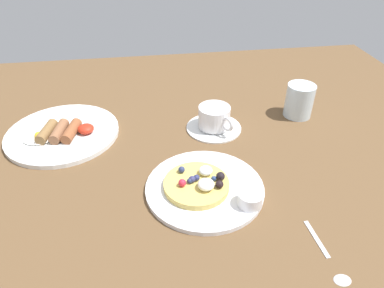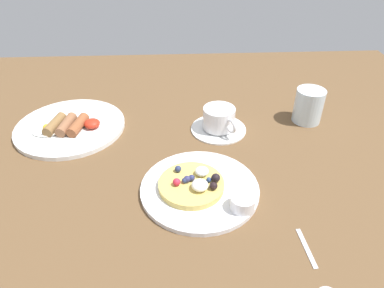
{
  "view_description": "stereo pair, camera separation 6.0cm",
  "coord_description": "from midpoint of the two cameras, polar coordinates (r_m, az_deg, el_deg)",
  "views": [
    {
      "loc": [
        -4.54,
        -62.97,
        49.12
      ],
      "look_at": [
        4.73,
        -0.12,
        4.0
      ],
      "focal_mm": 32.47,
      "sensor_mm": 36.0,
      "label": 1
    },
    {
      "loc": [
        1.45,
        -63.57,
        49.12
      ],
      "look_at": [
        4.73,
        -0.12,
        4.0
      ],
      "focal_mm": 32.47,
      "sensor_mm": 36.0,
      "label": 2
    }
  ],
  "objects": [
    {
      "name": "ground_plane",
      "position": [
        0.81,
        -1.22,
        -3.28
      ],
      "size": [
        163.5,
        131.3,
        3.0
      ],
      "primitive_type": "cube",
      "color": "brown"
    },
    {
      "name": "pancake_plate",
      "position": [
        0.72,
        3.69,
        -7.4
      ],
      "size": [
        24.29,
        24.29,
        1.01
      ],
      "primitive_type": "cylinder",
      "color": "white",
      "rests_on": "ground_plane"
    },
    {
      "name": "pancake_with_berries",
      "position": [
        0.71,
        2.62,
        -6.62
      ],
      "size": [
        13.4,
        13.4,
        3.3
      ],
      "color": "#D3B65A",
      "rests_on": "pancake_plate"
    },
    {
      "name": "syrup_ramekin",
      "position": [
        0.67,
        10.9,
        -9.53
      ],
      "size": [
        4.73,
        4.73,
        2.72
      ],
      "color": "white",
      "rests_on": "pancake_plate"
    },
    {
      "name": "breakfast_plate",
      "position": [
        0.95,
        -17.64,
        2.68
      ],
      "size": [
        27.87,
        27.87,
        1.15
      ],
      "primitive_type": "cylinder",
      "color": "white",
      "rests_on": "ground_plane"
    },
    {
      "name": "fried_breakfast",
      "position": [
        0.92,
        -18.12,
        2.9
      ],
      "size": [
        17.0,
        9.04,
        2.8
      ],
      "color": "brown",
      "rests_on": "breakfast_plate"
    },
    {
      "name": "coffee_saucer",
      "position": [
        0.9,
        6.27,
        2.52
      ],
      "size": [
        14.22,
        14.22,
        0.87
      ],
      "primitive_type": "cylinder",
      "color": "white",
      "rests_on": "ground_plane"
    },
    {
      "name": "coffee_cup",
      "position": [
        0.88,
        6.46,
        4.25
      ],
      "size": [
        8.1,
        10.37,
        5.46
      ],
      "color": "white",
      "rests_on": "coffee_saucer"
    },
    {
      "name": "teaspoon",
      "position": [
        0.63,
        22.97,
        -19.33
      ],
      "size": [
        2.86,
        13.55,
        0.6
      ],
      "color": "silver",
      "rests_on": "ground_plane"
    },
    {
      "name": "water_glass",
      "position": [
        0.98,
        20.3,
        5.88
      ],
      "size": [
        7.48,
        7.48,
        9.04
      ],
      "primitive_type": "cylinder",
      "color": "silver",
      "rests_on": "ground_plane"
    }
  ]
}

